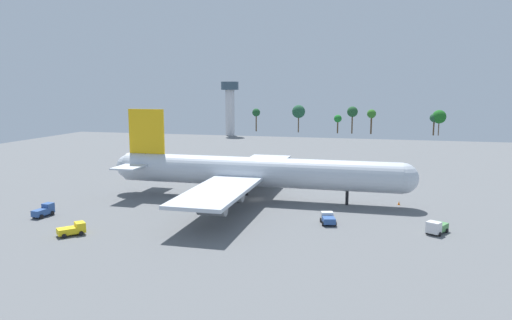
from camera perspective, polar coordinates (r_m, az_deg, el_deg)
ground_plane at (r=112.84m, az=0.00°, el=-4.71°), size 286.88×286.88×0.00m
cargo_airplane at (r=111.59m, az=-0.14°, el=-1.47°), size 71.72×65.85×20.83m
cargo_loader at (r=94.10m, az=8.54°, el=-6.87°), size 3.53×4.77×2.02m
maintenance_van at (r=92.85m, az=20.63°, el=-7.47°), size 4.34×5.26×2.39m
catering_truck at (r=145.97m, az=-7.16°, el=-1.24°), size 4.00×4.59×2.53m
pushback_tractor at (r=92.11m, az=-20.92°, el=-7.69°), size 4.79×4.91×2.16m
fuel_truck at (r=107.31m, az=-23.85°, el=-5.50°), size 2.62×4.89×2.46m
safety_cone_nose at (r=112.37m, az=16.60°, el=-4.92°), size 0.57×0.57×0.82m
control_tower at (r=262.65m, az=-3.11°, el=6.86°), size 9.46×9.46×29.05m
tree_line_backdrop at (r=277.78m, az=11.97°, el=5.33°), size 108.46×7.58×15.90m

